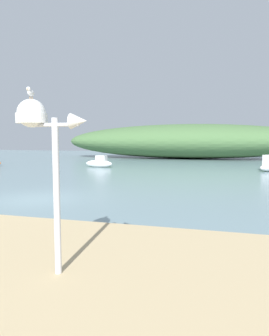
% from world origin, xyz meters
% --- Properties ---
extents(ground_plane, '(120.00, 120.00, 0.00)m').
position_xyz_m(ground_plane, '(0.00, 0.00, 0.00)').
color(ground_plane, gray).
extents(distant_hill, '(37.63, 10.84, 5.11)m').
position_xyz_m(distant_hill, '(3.87, 33.11, 2.55)').
color(distant_hill, '#476B3D').
rests_on(distant_hill, ground).
extents(mast_structure, '(1.36, 0.56, 3.20)m').
position_xyz_m(mast_structure, '(4.74, -6.91, 2.87)').
color(mast_structure, silver).
rests_on(mast_structure, beach_sand).
extents(seagull_on_radar, '(0.11, 0.27, 0.20)m').
position_xyz_m(seagull_on_radar, '(4.57, -6.93, 3.52)').
color(seagull_on_radar, orange).
rests_on(seagull_on_radar, mast_structure).
extents(motorboat_by_sandbar, '(2.95, 1.15, 1.19)m').
position_xyz_m(motorboat_by_sandbar, '(-3.18, 15.79, 0.46)').
color(motorboat_by_sandbar, white).
rests_on(motorboat_by_sandbar, ground).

